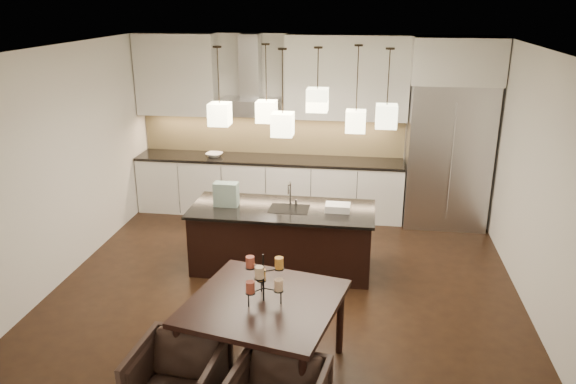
# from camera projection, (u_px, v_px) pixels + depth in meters

# --- Properties ---
(floor) EXTENTS (5.50, 5.50, 0.02)m
(floor) POSITION_uv_depth(u_px,v_px,m) (286.00, 288.00, 6.79)
(floor) COLOR black
(floor) RESTS_ON ground
(ceiling) EXTENTS (5.50, 5.50, 0.02)m
(ceiling) POSITION_uv_depth(u_px,v_px,m) (285.00, 48.00, 5.86)
(ceiling) COLOR white
(ceiling) RESTS_ON wall_back
(wall_back) EXTENTS (5.50, 0.02, 2.80)m
(wall_back) POSITION_uv_depth(u_px,v_px,m) (311.00, 125.00, 8.91)
(wall_back) COLOR silver
(wall_back) RESTS_ON ground
(wall_front) EXTENTS (5.50, 0.02, 2.80)m
(wall_front) POSITION_uv_depth(u_px,v_px,m) (225.00, 301.00, 3.75)
(wall_front) COLOR silver
(wall_front) RESTS_ON ground
(wall_left) EXTENTS (0.02, 5.50, 2.80)m
(wall_left) POSITION_uv_depth(u_px,v_px,m) (57.00, 167.00, 6.70)
(wall_left) COLOR silver
(wall_left) RESTS_ON ground
(wall_right) EXTENTS (0.02, 5.50, 2.80)m
(wall_right) POSITION_uv_depth(u_px,v_px,m) (542.00, 188.00, 5.96)
(wall_right) COLOR silver
(wall_right) RESTS_ON ground
(refrigerator) EXTENTS (1.20, 0.72, 2.15)m
(refrigerator) POSITION_uv_depth(u_px,v_px,m) (448.00, 156.00, 8.38)
(refrigerator) COLOR #B7B7BA
(refrigerator) RESTS_ON floor
(fridge_panel) EXTENTS (1.26, 0.72, 0.65)m
(fridge_panel) POSITION_uv_depth(u_px,v_px,m) (457.00, 60.00, 7.92)
(fridge_panel) COLOR silver
(fridge_panel) RESTS_ON refrigerator
(lower_cabinets) EXTENTS (4.21, 0.62, 0.88)m
(lower_cabinets) POSITION_uv_depth(u_px,v_px,m) (269.00, 187.00, 9.00)
(lower_cabinets) COLOR silver
(lower_cabinets) RESTS_ON floor
(countertop) EXTENTS (4.21, 0.66, 0.04)m
(countertop) POSITION_uv_depth(u_px,v_px,m) (269.00, 159.00, 8.85)
(countertop) COLOR black
(countertop) RESTS_ON lower_cabinets
(backsplash) EXTENTS (4.21, 0.02, 0.63)m
(backsplash) POSITION_uv_depth(u_px,v_px,m) (272.00, 134.00, 9.02)
(backsplash) COLOR tan
(backsplash) RESTS_ON countertop
(upper_cab_left) EXTENTS (1.25, 0.35, 1.25)m
(upper_cab_left) POSITION_uv_depth(u_px,v_px,m) (176.00, 75.00, 8.76)
(upper_cab_left) COLOR silver
(upper_cab_left) RESTS_ON wall_back
(upper_cab_right) EXTENTS (1.85, 0.35, 1.25)m
(upper_cab_right) POSITION_uv_depth(u_px,v_px,m) (347.00, 78.00, 8.40)
(upper_cab_right) COLOR silver
(upper_cab_right) RESTS_ON wall_back
(hood_canopy) EXTENTS (0.90, 0.52, 0.24)m
(hood_canopy) POSITION_uv_depth(u_px,v_px,m) (250.00, 107.00, 8.66)
(hood_canopy) COLOR #B7B7BA
(hood_canopy) RESTS_ON wall_back
(hood_chimney) EXTENTS (0.30, 0.28, 0.96)m
(hood_chimney) POSITION_uv_depth(u_px,v_px,m) (250.00, 66.00, 8.57)
(hood_chimney) COLOR #B7B7BA
(hood_chimney) RESTS_ON hood_canopy
(fruit_bowl) EXTENTS (0.29, 0.29, 0.06)m
(fruit_bowl) POSITION_uv_depth(u_px,v_px,m) (214.00, 155.00, 8.90)
(fruit_bowl) COLOR silver
(fruit_bowl) RESTS_ON countertop
(island_body) EXTENTS (2.23, 0.90, 0.79)m
(island_body) POSITION_uv_depth(u_px,v_px,m) (282.00, 239.00, 7.16)
(island_body) COLOR black
(island_body) RESTS_ON floor
(island_top) EXTENTS (2.31, 0.97, 0.04)m
(island_top) POSITION_uv_depth(u_px,v_px,m) (282.00, 209.00, 7.02)
(island_top) COLOR black
(island_top) RESTS_ON island_body
(faucet) EXTENTS (0.09, 0.21, 0.34)m
(faucet) POSITION_uv_depth(u_px,v_px,m) (290.00, 193.00, 7.03)
(faucet) COLOR silver
(faucet) RESTS_ON island_top
(tote_bag) EXTENTS (0.30, 0.16, 0.30)m
(tote_bag) POSITION_uv_depth(u_px,v_px,m) (226.00, 194.00, 7.05)
(tote_bag) COLOR #1B4A31
(tote_bag) RESTS_ON island_top
(food_container) EXTENTS (0.30, 0.22, 0.09)m
(food_container) POSITION_uv_depth(u_px,v_px,m) (338.00, 208.00, 6.91)
(food_container) COLOR silver
(food_container) RESTS_ON island_top
(dining_table) EXTENTS (1.52, 1.52, 0.77)m
(dining_table) POSITION_uv_depth(u_px,v_px,m) (264.00, 337.00, 5.11)
(dining_table) COLOR black
(dining_table) RESTS_ON floor
(candelabra) EXTENTS (0.44, 0.44, 0.45)m
(candelabra) POSITION_uv_depth(u_px,v_px,m) (263.00, 278.00, 4.91)
(candelabra) COLOR black
(candelabra) RESTS_ON dining_table
(candle_a) EXTENTS (0.09, 0.09, 0.10)m
(candle_a) POSITION_uv_depth(u_px,v_px,m) (279.00, 285.00, 4.88)
(candle_a) COLOR beige
(candle_a) RESTS_ON candelabra
(candle_b) EXTENTS (0.09, 0.09, 0.10)m
(candle_b) POSITION_uv_depth(u_px,v_px,m) (261.00, 275.00, 5.06)
(candle_b) COLOR gold
(candle_b) RESTS_ON candelabra
(candle_c) EXTENTS (0.09, 0.09, 0.10)m
(candle_c) POSITION_uv_depth(u_px,v_px,m) (250.00, 287.00, 4.84)
(candle_c) COLOR #A44837
(candle_c) RESTS_ON candelabra
(candle_d) EXTENTS (0.09, 0.09, 0.10)m
(candle_d) POSITION_uv_depth(u_px,v_px,m) (279.00, 263.00, 4.92)
(candle_d) COLOR gold
(candle_d) RESTS_ON candelabra
(candle_e) EXTENTS (0.09, 0.09, 0.10)m
(candle_e) POSITION_uv_depth(u_px,v_px,m) (250.00, 262.00, 4.93)
(candle_e) COLOR #A44837
(candle_e) RESTS_ON candelabra
(candle_f) EXTENTS (0.09, 0.09, 0.10)m
(candle_f) POSITION_uv_depth(u_px,v_px,m) (259.00, 272.00, 4.75)
(candle_f) COLOR beige
(candle_f) RESTS_ON candelabra
(armchair_left) EXTENTS (0.77, 0.79, 0.67)m
(armchair_left) POSITION_uv_depth(u_px,v_px,m) (179.00, 382.00, 4.59)
(armchair_left) COLOR black
(armchair_left) RESTS_ON floor
(pendant_a) EXTENTS (0.24, 0.24, 0.26)m
(pendant_a) POSITION_uv_depth(u_px,v_px,m) (220.00, 114.00, 6.55)
(pendant_a) COLOR #F3EEB5
(pendant_a) RESTS_ON ceiling
(pendant_b) EXTENTS (0.24, 0.24, 0.26)m
(pendant_b) POSITION_uv_depth(u_px,v_px,m) (266.00, 112.00, 6.92)
(pendant_b) COLOR #F3EEB5
(pendant_b) RESTS_ON ceiling
(pendant_c) EXTENTS (0.24, 0.24, 0.26)m
(pendant_c) POSITION_uv_depth(u_px,v_px,m) (317.00, 100.00, 6.41)
(pendant_c) COLOR #F3EEB5
(pendant_c) RESTS_ON ceiling
(pendant_d) EXTENTS (0.24, 0.24, 0.26)m
(pendant_d) POSITION_uv_depth(u_px,v_px,m) (356.00, 121.00, 6.79)
(pendant_d) COLOR #F3EEB5
(pendant_d) RESTS_ON ceiling
(pendant_e) EXTENTS (0.24, 0.24, 0.26)m
(pendant_e) POSITION_uv_depth(u_px,v_px,m) (386.00, 116.00, 6.33)
(pendant_e) COLOR #F3EEB5
(pendant_e) RESTS_ON ceiling
(pendant_f) EXTENTS (0.24, 0.24, 0.26)m
(pendant_f) POSITION_uv_depth(u_px,v_px,m) (283.00, 124.00, 6.32)
(pendant_f) COLOR #F3EEB5
(pendant_f) RESTS_ON ceiling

